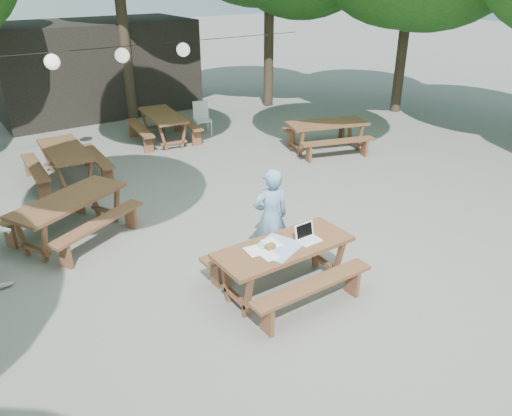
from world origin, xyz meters
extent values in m
plane|color=#63625E|center=(0.00, 0.00, 0.00)|extent=(80.00, 80.00, 0.00)
cube|color=black|center=(0.50, 10.50, 1.40)|extent=(6.00, 3.00, 2.80)
cube|color=brown|center=(-0.69, -1.02, 0.72)|extent=(2.00, 0.80, 0.06)
cube|color=brown|center=(-0.69, -1.67, 0.45)|extent=(1.90, 0.28, 0.05)
cube|color=brown|center=(-0.69, -0.37, 0.45)|extent=(1.90, 0.28, 0.05)
cube|color=brown|center=(-0.69, -1.02, 0.34)|extent=(1.70, 0.70, 0.69)
cube|color=brown|center=(-2.76, 2.29, 0.72)|extent=(2.15, 1.61, 0.06)
cube|color=brown|center=(-2.47, 1.71, 0.45)|extent=(1.82, 1.10, 0.05)
cube|color=brown|center=(-3.05, 2.87, 0.45)|extent=(1.82, 1.10, 0.05)
cube|color=brown|center=(-2.76, 2.29, 0.34)|extent=(1.83, 1.39, 0.69)
cube|color=brown|center=(3.96, 3.29, 0.72)|extent=(2.15, 1.36, 0.06)
cube|color=brown|center=(3.76, 2.67, 0.45)|extent=(1.90, 0.83, 0.05)
cube|color=brown|center=(4.15, 3.91, 0.45)|extent=(1.90, 0.83, 0.05)
cube|color=brown|center=(3.96, 3.29, 0.34)|extent=(1.83, 1.17, 0.69)
cube|color=brown|center=(-2.09, 4.98, 0.72)|extent=(0.88, 2.03, 0.06)
cube|color=brown|center=(-1.44, 4.95, 0.45)|extent=(0.36, 1.91, 0.05)
cube|color=brown|center=(-2.74, 5.00, 0.45)|extent=(0.36, 1.91, 0.05)
cube|color=brown|center=(-2.09, 4.98, 0.34)|extent=(0.77, 1.73, 0.69)
cube|color=brown|center=(0.86, 6.37, 0.72)|extent=(1.05, 2.09, 0.06)
cube|color=brown|center=(1.51, 6.29, 0.45)|extent=(0.52, 1.92, 0.05)
cube|color=brown|center=(0.22, 6.46, 0.45)|extent=(0.52, 1.92, 0.05)
cube|color=brown|center=(0.86, 6.37, 0.34)|extent=(0.91, 1.78, 0.69)
imported|color=#6D9CC8|center=(-0.40, -0.29, 0.80)|extent=(0.65, 0.49, 1.59)
cube|color=silver|center=(2.04, 6.34, 0.40)|extent=(0.53, 0.53, 0.04)
cube|color=silver|center=(2.09, 6.53, 0.66)|extent=(0.44, 0.15, 0.48)
cube|color=silver|center=(2.04, 6.34, 0.19)|extent=(0.51, 0.51, 0.38)
cube|color=white|center=(-0.33, -1.13, 0.76)|extent=(0.34, 0.24, 0.02)
cube|color=white|center=(-0.34, -1.02, 0.88)|extent=(0.33, 0.07, 0.23)
cube|color=black|center=(-0.34, -1.03, 0.88)|extent=(0.28, 0.05, 0.19)
cube|color=#3782BE|center=(-0.82, -1.02, 0.75)|extent=(0.81, 0.76, 0.01)
cube|color=white|center=(-1.04, -1.13, 0.76)|extent=(0.22, 0.30, 0.00)
cube|color=white|center=(-0.81, -0.89, 0.76)|extent=(0.21, 0.30, 0.00)
cube|color=white|center=(-1.15, -0.93, 0.76)|extent=(0.24, 0.32, 0.00)
cube|color=brown|center=(-0.92, -1.00, 0.80)|extent=(0.13, 0.10, 0.06)
cylinder|color=black|center=(0.50, 6.00, 2.60)|extent=(9.00, 0.02, 0.02)
sphere|color=white|center=(-1.80, 6.00, 2.40)|extent=(0.34, 0.34, 0.34)
sphere|color=white|center=(-0.20, 6.00, 2.40)|extent=(0.34, 0.34, 0.34)
sphere|color=white|center=(1.40, 6.00, 2.40)|extent=(0.34, 0.34, 0.34)
cylinder|color=#2D2319|center=(1.00, 9.00, 2.61)|extent=(0.32, 0.32, 5.22)
cylinder|color=#2D2319|center=(5.50, 8.00, 2.20)|extent=(0.32, 0.32, 4.40)
cylinder|color=#2D2319|center=(8.50, 5.00, 2.29)|extent=(0.32, 0.32, 4.59)
camera|label=1|loc=(-4.45, -5.81, 4.26)|focal=35.00mm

